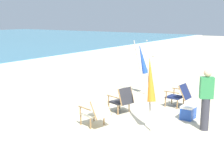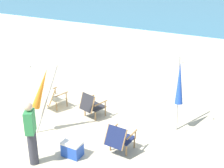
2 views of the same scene
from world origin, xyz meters
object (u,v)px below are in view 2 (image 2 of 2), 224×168
Objects in this scene: umbrella_furled_blue at (179,84)px; umbrella_furled_orange at (41,89)px; cooler_box at (72,149)px; person_near_chairs at (31,133)px; beach_chair_front_right at (91,105)px; beach_chair_far_center at (119,138)px; beach_chair_back_left at (52,97)px.

umbrella_furled_blue is 1.03× the size of umbrella_furled_orange.
person_near_chairs is at bearing -133.35° from cooler_box.
beach_chair_front_right is 1.76m from umbrella_furled_orange.
beach_chair_front_right reaches higher than beach_chair_far_center.
beach_chair_front_right reaches higher than beach_chair_back_left.
person_near_chairs is (1.38, -2.52, 0.42)m from beach_chair_back_left.
cooler_box is (0.59, -1.90, -0.23)m from beach_chair_front_right.
umbrella_furled_orange reaches higher than beach_chair_front_right.
cooler_box is (1.33, -0.58, -1.11)m from umbrella_furled_orange.
umbrella_furled_blue is at bearing 64.66° from beach_chair_far_center.
umbrella_furled_blue reaches higher than umbrella_furled_orange.
umbrella_furled_blue is at bearing 31.83° from umbrella_furled_orange.
umbrella_furled_orange is 4.12× the size of cooler_box.
beach_chair_front_right is 1.04× the size of beach_chair_far_center.
beach_chair_far_center is (1.57, -1.23, -0.01)m from beach_chair_front_right.
beach_chair_front_right is 0.50× the size of person_near_chairs.
cooler_box is at bearing 46.65° from person_near_chairs.
cooler_box is (0.65, 0.68, -0.64)m from person_near_chairs.
umbrella_furled_orange reaches higher than person_near_chairs.
umbrella_furled_orange is at bearing 156.49° from cooler_box.
beach_chair_back_left is 2.90m from person_near_chairs.
beach_chair_front_right is 0.39× the size of umbrella_furled_blue.
person_near_chairs is (0.69, -1.26, -0.48)m from umbrella_furled_orange.
beach_chair_front_right is 1.99m from beach_chair_far_center.
beach_chair_front_right is 2.62m from person_near_chairs.
beach_chair_far_center is at bearing 40.02° from person_near_chairs.
umbrella_furled_blue is (3.89, 0.73, 0.94)m from beach_chair_back_left.
beach_chair_front_right is at bearing 88.87° from person_near_chairs.
beach_chair_back_left is 1.69m from umbrella_furled_orange.
beach_chair_far_center is at bearing -38.15° from beach_chair_front_right.
beach_chair_front_right is at bearing 2.74° from beach_chair_back_left.
person_near_chairs reaches higher than beach_chair_front_right.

